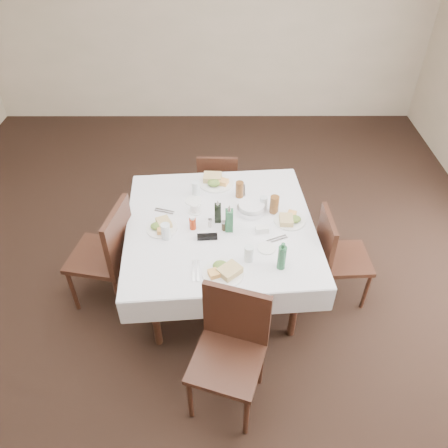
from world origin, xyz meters
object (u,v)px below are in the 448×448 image
Objects in this scene: oil_cruet_green at (229,220)px; green_bottle at (282,257)px; oil_cruet_dark at (218,212)px; chair_south at (231,343)px; bread_basket at (251,208)px; dining_table at (220,231)px; chair_north at (218,183)px; water_w at (166,231)px; coffee_mug at (195,208)px; chair_east at (335,252)px; water_s at (249,254)px; chair_west at (109,250)px; ketchup_bottle at (193,223)px; water_n at (196,188)px; water_e at (263,203)px.

green_bottle is (0.36, -0.40, -0.01)m from oil_cruet_green.
chair_south is at bearing -84.64° from oil_cruet_dark.
chair_south is 4.06× the size of bread_basket.
chair_north is (-0.03, 0.99, -0.22)m from dining_table.
coffee_mug is at bearing 57.31° from water_w.
chair_north is 0.93m from bread_basket.
coffee_mug is at bearing 169.73° from chair_east.
chair_south reaches higher than water_s.
green_bottle reaches higher than chair_north.
bread_basket is 0.46m from coffee_mug.
water_w is at bearing 159.63° from green_bottle.
green_bottle is (0.64, -0.63, 0.06)m from coffee_mug.
coffee_mug is at bearing 19.33° from chair_west.
water_s is (0.13, 0.56, 0.28)m from chair_south.
chair_south reaches higher than water_w.
water_n is at bearing 89.27° from ketchup_bottle.
water_s is at bearing -154.99° from chair_east.
chair_south reaches higher than chair_north.
oil_cruet_green is 0.29m from ketchup_bottle.
ketchup_bottle is (-0.18, -1.04, 0.35)m from chair_north.
chair_north is 0.72m from water_n.
green_bottle is at bearing -140.88° from chair_east.
water_s is 1.11× the size of ketchup_bottle.
chair_west reaches higher than dining_table.
green_bottle reaches higher than coffee_mug.
water_w reaches higher than water_s.
chair_east is 6.63× the size of water_w.
chair_north is at bearing 79.99° from ketchup_bottle.
oil_cruet_green is at bearing -46.27° from dining_table.
green_bottle reaches higher than water_w.
bread_basket is at bearing 24.58° from oil_cruet_dark.
coffee_mug is at bearing 140.55° from oil_cruet_green.
bread_basket is at bearing 51.51° from oil_cruet_green.
green_bottle is at bearing -44.57° from coffee_mug.
oil_cruet_green is at bearing 112.86° from water_s.
chair_north is 6.26× the size of water_w.
chair_south is 8.49× the size of coffee_mug.
chair_south reaches higher than water_n.
oil_cruet_dark reaches higher than water_s.
oil_cruet_dark is 0.93× the size of green_bottle.
water_w reaches higher than bread_basket.
coffee_mug is (0.69, 0.24, 0.24)m from chair_west.
oil_cruet_green is (0.10, -1.06, 0.40)m from chair_north.
water_e is 0.87× the size of water_w.
oil_cruet_green reaches higher than water_e.
oil_cruet_green reaches higher than chair_south.
chair_west is 1.31m from water_e.
coffee_mug is at bearing 147.54° from oil_cruet_dark.
bread_basket is (-0.10, -0.04, -0.02)m from water_e.
oil_cruet_green reaches higher than water_n.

